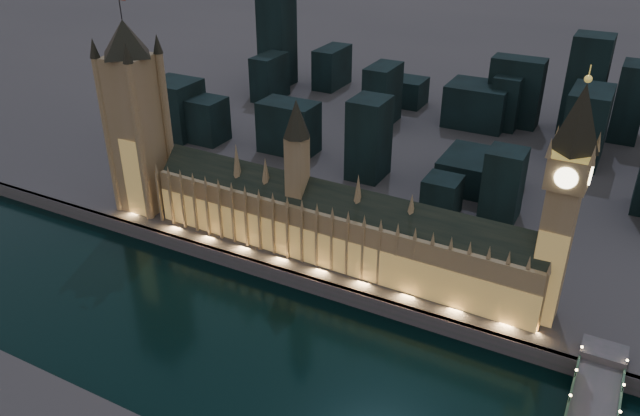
% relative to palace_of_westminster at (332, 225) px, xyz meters
% --- Properties ---
extents(ground_plane, '(2000.00, 2000.00, 0.00)m').
position_rel_palace_of_westminster_xyz_m(ground_plane, '(-8.10, -61.75, -26.37)').
color(ground_plane, black).
rests_on(ground_plane, ground).
extents(north_bank, '(2000.00, 960.00, 8.00)m').
position_rel_palace_of_westminster_xyz_m(north_bank, '(-8.10, 458.25, -22.37)').
color(north_bank, '#3B3939').
rests_on(north_bank, ground).
extents(embankment_wall, '(2000.00, 2.50, 8.00)m').
position_rel_palace_of_westminster_xyz_m(embankment_wall, '(-8.10, -20.75, -22.37)').
color(embankment_wall, '#464D49').
rests_on(embankment_wall, ground).
extents(palace_of_westminster, '(202.00, 24.82, 78.00)m').
position_rel_palace_of_westminster_xyz_m(palace_of_westminster, '(0.00, 0.00, 0.00)').
color(palace_of_westminster, '#9C7C4B').
rests_on(palace_of_westminster, north_bank).
extents(victoria_tower, '(31.68, 31.68, 116.03)m').
position_rel_palace_of_westminster_xyz_m(victoria_tower, '(-118.10, 0.17, 39.09)').
color(victoria_tower, '#9C7C4B').
rests_on(victoria_tower, north_bank).
extents(elizabeth_tower, '(18.00, 18.00, 108.82)m').
position_rel_palace_of_westminster_xyz_m(elizabeth_tower, '(99.90, 0.17, 42.30)').
color(elizabeth_tower, '#9C7C4B').
rests_on(elizabeth_tower, north_bank).
extents(city_backdrop, '(433.30, 215.63, 89.02)m').
position_rel_palace_of_westminster_xyz_m(city_backdrop, '(26.12, 186.63, 4.18)').
color(city_backdrop, black).
rests_on(city_backdrop, north_bank).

